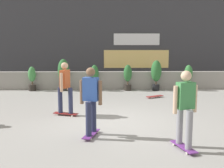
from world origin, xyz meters
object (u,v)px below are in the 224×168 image
potted_plant_0 (32,78)px  potted_plant_2 (95,76)px  potted_plant_1 (63,72)px  skateboard_near_camera (155,96)px  potted_plant_5 (188,76)px  skater_mid_plaza (91,99)px  skater_by_wall_right (65,86)px  potted_plant_3 (128,76)px  potted_plant_4 (156,73)px  skater_foreground (185,106)px

potted_plant_0 → potted_plant_2: (3.08, 0.00, 0.07)m
potted_plant_1 → skateboard_near_camera: potted_plant_1 is taller
potted_plant_0 → potted_plant_5: size_ratio=0.94×
potted_plant_0 → potted_plant_2: potted_plant_2 is taller
potted_plant_0 → skater_mid_plaza: (3.32, -6.86, 0.31)m
potted_plant_5 → skater_by_wall_right: bearing=-137.9°
potted_plant_3 → skateboard_near_camera: bearing=-62.1°
skater_by_wall_right → skateboard_near_camera: 4.53m
potted_plant_2 → potted_plant_4: potted_plant_4 is taller
potted_plant_1 → skateboard_near_camera: 4.69m
potted_plant_3 → skateboard_near_camera: potted_plant_3 is taller
potted_plant_4 → skater_foreground: bearing=-95.8°
potted_plant_2 → skater_mid_plaza: 6.87m
potted_plant_1 → skater_mid_plaza: skater_mid_plaza is taller
potted_plant_1 → potted_plant_2: bearing=0.0°
potted_plant_5 → potted_plant_4: bearing=-180.0°
skater_by_wall_right → skater_mid_plaza: size_ratio=1.00×
skater_mid_plaza → skateboard_near_camera: size_ratio=2.13×
potted_plant_2 → potted_plant_3: potted_plant_3 is taller
potted_plant_4 → skater_mid_plaza: bearing=-112.3°
potted_plant_0 → skateboard_near_camera: 6.08m
skateboard_near_camera → potted_plant_4: bearing=78.6°
skater_by_wall_right → skater_mid_plaza: bearing=-65.2°
potted_plant_1 → skater_by_wall_right: bearing=-80.2°
potted_plant_2 → potted_plant_4: (3.05, -0.00, 0.17)m
potted_plant_4 → potted_plant_5: (1.60, 0.00, -0.18)m
skater_foreground → skater_by_wall_right: size_ratio=1.00×
potted_plant_4 → potted_plant_0: bearing=180.0°
potted_plant_0 → skater_foreground: 9.40m
skater_foreground → skater_mid_plaza: 2.20m
potted_plant_0 → skater_foreground: bearing=-55.3°
potted_plant_1 → potted_plant_5: 6.19m
potted_plant_4 → potted_plant_2: bearing=180.0°
potted_plant_1 → potted_plant_4: (4.58, 0.00, -0.05)m
potted_plant_3 → skater_by_wall_right: bearing=-115.8°
potted_plant_0 → potted_plant_1: (1.55, -0.00, 0.29)m
potted_plant_0 → skater_mid_plaza: skater_mid_plaza is taller
skater_foreground → skater_mid_plaza: same height
skater_foreground → skater_mid_plaza: (-2.02, 0.87, 0.00)m
skater_foreground → potted_plant_2: bearing=106.3°
potted_plant_1 → potted_plant_2: size_ratio=1.23×
potted_plant_5 → skater_by_wall_right: 7.21m
skater_mid_plaza → potted_plant_2: bearing=92.0°
potted_plant_3 → potted_plant_5: potted_plant_3 is taller
potted_plant_2 → potted_plant_3: 1.64m
potted_plant_1 → skater_foreground: 8.61m
potted_plant_5 → skater_foreground: bearing=-107.2°
potted_plant_2 → skateboard_near_camera: bearing=-35.9°
potted_plant_1 → potted_plant_4: potted_plant_1 is taller
potted_plant_2 → potted_plant_3: bearing=0.0°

